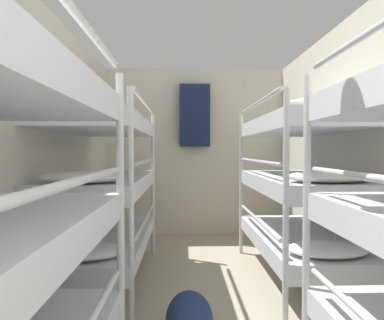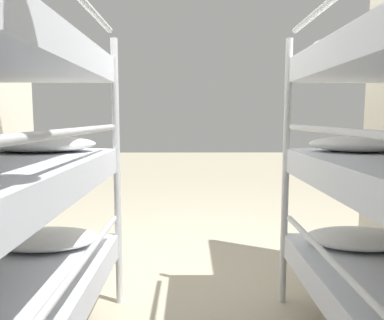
{
  "view_description": "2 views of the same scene",
  "coord_description": "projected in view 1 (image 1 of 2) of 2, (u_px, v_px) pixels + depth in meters",
  "views": [
    {
      "loc": [
        -0.19,
        0.42,
        1.26
      ],
      "look_at": [
        -0.07,
        4.4,
        1.15
      ],
      "focal_mm": 32.0,
      "sensor_mm": 36.0,
      "label": 1
    },
    {
      "loc": [
        0.08,
        2.93,
        1.22
      ],
      "look_at": [
        0.06,
        0.86,
        0.98
      ],
      "focal_mm": 35.0,
      "sensor_mm": 36.0,
      "label": 2
    }
  ],
  "objects": [
    {
      "name": "hanging_coat",
      "position": [
        195.0,
        116.0,
        4.96
      ],
      "size": [
        0.44,
        0.12,
        0.9
      ],
      "color": "#192347"
    },
    {
      "name": "bunk_stack_right_far",
      "position": [
        299.0,
        183.0,
        3.23
      ],
      "size": [
        0.8,
        1.85,
        1.74
      ],
      "color": "silver",
      "rests_on": "ground_plane"
    },
    {
      "name": "duffel_bag",
      "position": [
        189.0,
        319.0,
        2.25
      ],
      "size": [
        0.31,
        0.53,
        0.31
      ],
      "color": "navy",
      "rests_on": "ground_plane"
    },
    {
      "name": "bunk_stack_left_far",
      "position": [
        103.0,
        183.0,
        3.17
      ],
      "size": [
        0.8,
        1.85,
        1.74
      ],
      "color": "silver",
      "rests_on": "ground_plane"
    },
    {
      "name": "wall_back",
      "position": [
        194.0,
        152.0,
        5.13
      ],
      "size": [
        2.75,
        0.06,
        2.47
      ],
      "color": "beige",
      "rests_on": "ground_plane"
    },
    {
      "name": "wall_left",
      "position": [
        10.0,
        155.0,
        2.3
      ],
      "size": [
        0.06,
        5.63,
        2.47
      ],
      "color": "beige",
      "rests_on": "ground_plane"
    }
  ]
}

